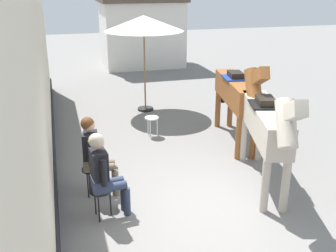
# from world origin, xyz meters

# --- Properties ---
(ground_plane) EXTENTS (40.00, 40.00, 0.00)m
(ground_plane) POSITION_xyz_m (0.00, 3.00, 0.00)
(ground_plane) COLOR slate
(pub_facade_wall) EXTENTS (0.34, 14.00, 3.40)m
(pub_facade_wall) POSITION_xyz_m (-2.55, 1.50, 1.54)
(pub_facade_wall) COLOR beige
(pub_facade_wall) RESTS_ON ground_plane
(distant_cottage) EXTENTS (3.40, 2.60, 3.50)m
(distant_cottage) POSITION_xyz_m (1.40, 11.58, 1.80)
(distant_cottage) COLOR silver
(distant_cottage) RESTS_ON ground_plane
(seated_visitor_near) EXTENTS (0.61, 0.49, 1.39)m
(seated_visitor_near) POSITION_xyz_m (-1.65, 0.30, 0.78)
(seated_visitor_near) COLOR black
(seated_visitor_near) RESTS_ON ground_plane
(seated_visitor_far) EXTENTS (0.61, 0.48, 1.39)m
(seated_visitor_far) POSITION_xyz_m (-1.70, 1.05, 0.78)
(seated_visitor_far) COLOR black
(seated_visitor_far) RESTS_ON ground_plane
(saddled_horse_near) EXTENTS (1.11, 2.92, 2.06)m
(saddled_horse_near) POSITION_xyz_m (1.15, 0.54, 1.16)
(saddled_horse_near) COLOR #B2A899
(saddled_horse_near) RESTS_ON ground_plane
(saddled_horse_far) EXTENTS (0.82, 2.97, 2.06)m
(saddled_horse_far) POSITION_xyz_m (1.53, 2.51, 1.16)
(saddled_horse_far) COLOR brown
(saddled_horse_far) RESTS_ON ground_plane
(cafe_parasol) EXTENTS (2.10, 2.10, 2.58)m
(cafe_parasol) POSITION_xyz_m (0.14, 5.40, 2.36)
(cafe_parasol) COLOR black
(cafe_parasol) RESTS_ON ground_plane
(spare_stool_white) EXTENTS (0.32, 0.32, 0.46)m
(spare_stool_white) POSITION_xyz_m (-0.16, 3.42, 0.40)
(spare_stool_white) COLOR white
(spare_stool_white) RESTS_ON ground_plane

